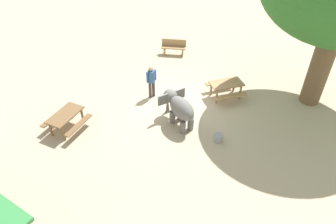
% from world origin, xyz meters
% --- Properties ---
extents(ground_plane, '(60.00, 60.00, 0.00)m').
position_xyz_m(ground_plane, '(0.00, 0.00, 0.00)').
color(ground_plane, '#BAA88C').
extents(elephant, '(1.88, 1.58, 1.33)m').
position_xyz_m(elephant, '(-0.66, 1.16, 0.85)').
color(elephant, slate).
rests_on(elephant, ground_plane).
extents(person_handler, '(0.32, 0.47, 1.62)m').
position_xyz_m(person_handler, '(1.40, 0.15, 0.95)').
color(person_handler, '#3F3833').
rests_on(person_handler, ground_plane).
extents(wooden_bench, '(1.44, 0.95, 0.88)m').
position_xyz_m(wooden_bench, '(2.76, -4.03, 0.47)').
color(wooden_bench, '#9E7A51').
rests_on(wooden_bench, ground_plane).
extents(picnic_table_near, '(1.64, 1.66, 0.78)m').
position_xyz_m(picnic_table_near, '(3.02, 3.94, 0.59)').
color(picnic_table_near, brown).
rests_on(picnic_table_near, ground_plane).
extents(picnic_table_far, '(2.10, 2.10, 0.78)m').
position_xyz_m(picnic_table_far, '(-1.54, -1.66, 0.59)').
color(picnic_table_far, '#9E7A51').
rests_on(picnic_table_far, ground_plane).
extents(feed_bucket, '(0.36, 0.36, 0.32)m').
position_xyz_m(feed_bucket, '(-2.55, 1.25, 0.16)').
color(feed_bucket, gray).
rests_on(feed_bucket, ground_plane).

